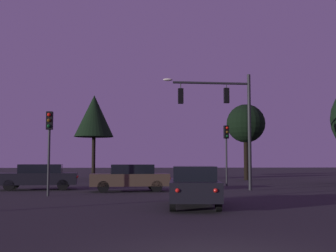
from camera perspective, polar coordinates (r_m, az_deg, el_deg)
ground_plane at (r=32.36m, az=-1.97°, el=-7.58°), size 168.00×168.00×0.00m
traffic_signal_mast_arm at (r=26.38m, az=7.49°, el=1.95°), size 5.26×0.51×6.89m
traffic_light_corner_left at (r=22.57m, az=-15.08°, el=-1.23°), size 0.32×0.36×4.16m
traffic_light_corner_right at (r=30.77m, az=7.55°, el=-2.19°), size 0.36×0.38×4.17m
car_nearside_lane at (r=16.72m, az=3.36°, el=-7.67°), size 2.21×4.78×1.52m
car_crossing_left at (r=25.24m, az=-4.93°, el=-6.61°), size 4.60×2.11×1.52m
car_crossing_right at (r=27.71m, az=-16.34°, el=-6.26°), size 4.77×2.30×1.52m
tree_left_far at (r=44.34m, az=-9.52°, el=1.25°), size 3.87×3.87×8.25m
tree_center_horizon at (r=40.99m, az=10.01°, el=0.25°), size 3.51×3.51×6.91m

